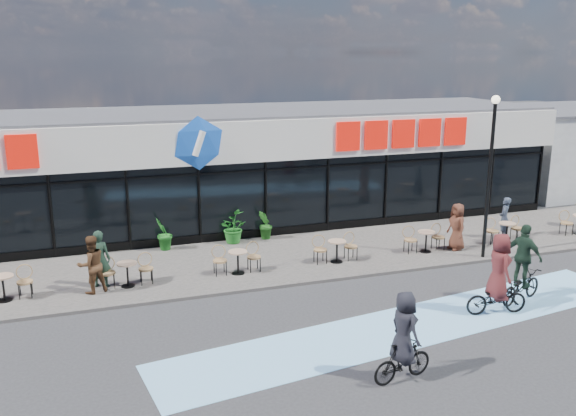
{
  "coord_description": "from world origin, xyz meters",
  "views": [
    {
      "loc": [
        -3.82,
        -14.23,
        6.85
      ],
      "look_at": [
        2.2,
        3.5,
        2.07
      ],
      "focal_mm": 38.0,
      "sensor_mm": 36.0,
      "label": 1
    }
  ],
  "objects": [
    {
      "name": "bike_lane",
      "position": [
        4.0,
        -1.5,
        0.01
      ],
      "size": [
        14.17,
        4.13,
        0.01
      ],
      "primitive_type": "cube",
      "rotation": [
        0.0,
        0.0,
        0.14
      ],
      "color": "#7AB9E7",
      "rests_on": "ground"
    },
    {
      "name": "cyclist_a",
      "position": [
        7.58,
        -1.11,
        0.88
      ],
      "size": [
        1.86,
        1.17,
        2.27
      ],
      "color": "black",
      "rests_on": "ground"
    },
    {
      "name": "bistro_set_3",
      "position": [
        -2.87,
        3.49,
        0.56
      ],
      "size": [
        1.54,
        0.62,
        0.9
      ],
      "color": "tan",
      "rests_on": "sidewalk"
    },
    {
      "name": "patron_left",
      "position": [
        -3.61,
        3.65,
        0.97
      ],
      "size": [
        0.74,
        0.6,
        1.74
      ],
      "primitive_type": "imported",
      "rotation": [
        0.0,
        0.0,
        2.8
      ],
      "color": "black",
      "rests_on": "sidewalk"
    },
    {
      "name": "patron_right",
      "position": [
        -3.86,
        3.23,
        0.96
      ],
      "size": [
        1.01,
        0.91,
        1.72
      ],
      "primitive_type": "imported",
      "rotation": [
        0.0,
        0.0,
        3.51
      ],
      "color": "#472D19",
      "rests_on": "sidewalk"
    },
    {
      "name": "bistro_set_5",
      "position": [
        3.87,
        3.49,
        0.56
      ],
      "size": [
        1.54,
        0.62,
        0.9
      ],
      "color": "tan",
      "rests_on": "sidewalk"
    },
    {
      "name": "building",
      "position": [
        -0.0,
        9.93,
        2.34
      ],
      "size": [
        30.6,
        6.57,
        4.75
      ],
      "color": "black",
      "rests_on": "ground"
    },
    {
      "name": "bistro_set_7",
      "position": [
        10.61,
        3.49,
        0.56
      ],
      "size": [
        1.54,
        0.62,
        0.9
      ],
      "color": "tan",
      "rests_on": "sidewalk"
    },
    {
      "name": "sidewalk",
      "position": [
        0.0,
        4.5,
        0.05
      ],
      "size": [
        44.0,
        5.0,
        0.1
      ],
      "primitive_type": "cube",
      "color": "#5D5753",
      "rests_on": "ground"
    },
    {
      "name": "bistro_set_4",
      "position": [
        0.5,
        3.49,
        0.56
      ],
      "size": [
        1.54,
        0.62,
        0.9
      ],
      "color": "tan",
      "rests_on": "sidewalk"
    },
    {
      "name": "bistro_set_6",
      "position": [
        7.24,
        3.49,
        0.56
      ],
      "size": [
        1.54,
        0.62,
        0.9
      ],
      "color": "tan",
      "rests_on": "sidewalk"
    },
    {
      "name": "neighbour_building",
      "position": [
        20.5,
        11.0,
        2.06
      ],
      "size": [
        9.2,
        7.2,
        4.11
      ],
      "color": "silver",
      "rests_on": "ground"
    },
    {
      "name": "pedestrian_c",
      "position": [
        10.83,
        3.87,
        0.89
      ],
      "size": [
        0.68,
        0.65,
        1.57
      ],
      "primitive_type": "imported",
      "rotation": [
        0.0,
        0.0,
        3.82
      ],
      "color": "#2A3342",
      "rests_on": "sidewalk"
    },
    {
      "name": "cyclist_c",
      "position": [
        2.3,
        -3.85,
        0.86
      ],
      "size": [
        1.54,
        0.85,
        2.04
      ],
      "color": "black",
      "rests_on": "ground"
    },
    {
      "name": "bistro_set_2",
      "position": [
        -6.23,
        3.49,
        0.56
      ],
      "size": [
        1.54,
        0.62,
        0.9
      ],
      "color": "tan",
      "rests_on": "sidewalk"
    },
    {
      "name": "pedestrian_a",
      "position": [
        8.4,
        3.31,
        0.93
      ],
      "size": [
        0.55,
        0.83,
        1.67
      ],
      "primitive_type": "imported",
      "rotation": [
        0.0,
        0.0,
        -1.54
      ],
      "color": "#4A261A",
      "rests_on": "sidewalk"
    },
    {
      "name": "lamp_post",
      "position": [
        8.81,
        2.3,
        3.31
      ],
      "size": [
        0.28,
        0.28,
        5.43
      ],
      "color": "black",
      "rests_on": "sidewalk"
    },
    {
      "name": "potted_plant_right",
      "position": [
        2.38,
        6.61,
        0.65
      ],
      "size": [
        0.63,
        0.71,
        1.11
      ],
      "primitive_type": "imported",
      "rotation": [
        0.0,
        0.0,
        4.46
      ],
      "color": "#1B5117",
      "rests_on": "sidewalk"
    },
    {
      "name": "potted_plant_left",
      "position": [
        -1.37,
        6.51,
        0.69
      ],
      "size": [
        0.78,
        0.83,
        1.19
      ],
      "primitive_type": "imported",
      "rotation": [
        0.0,
        0.0,
        4.21
      ],
      "color": "#1B611D",
      "rests_on": "sidewalk"
    },
    {
      "name": "ground",
      "position": [
        0.0,
        0.0,
        0.0
      ],
      "size": [
        120.0,
        120.0,
        0.0
      ],
      "primitive_type": "plane",
      "color": "#28282B",
      "rests_on": "ground"
    },
    {
      "name": "potted_plant_mid",
      "position": [
        1.09,
        6.61,
        0.67
      ],
      "size": [
        0.98,
        1.1,
        1.14
      ],
      "primitive_type": "imported",
      "rotation": [
        0.0,
        0.0,
        1.66
      ],
      "color": "#1D651E",
      "rests_on": "sidewalk"
    },
    {
      "name": "cyclist_b",
      "position": [
        6.39,
        -1.58,
        0.91
      ],
      "size": [
        1.77,
        0.97,
        2.26
      ],
      "color": "black",
      "rests_on": "ground"
    }
  ]
}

